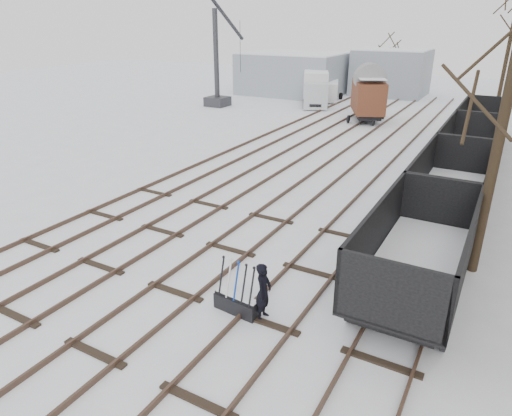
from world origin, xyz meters
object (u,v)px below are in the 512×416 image
at_px(box_van_wagon, 368,95).
at_px(panel_van, 328,91).
at_px(crane, 218,78).
at_px(ground_frame, 237,303).
at_px(worker, 263,292).
at_px(freight_wagon_a, 416,264).
at_px(lorry, 315,88).

bearing_deg(box_van_wagon, panel_van, 105.04).
bearing_deg(crane, ground_frame, -54.59).
bearing_deg(box_van_wagon, ground_frame, -104.74).
bearing_deg(panel_van, box_van_wagon, -70.32).
distance_m(worker, crane, 31.90).
height_order(ground_frame, worker, worker).
relative_size(freight_wagon_a, crane, 0.69).
bearing_deg(worker, freight_wagon_a, -54.43).
xyz_separation_m(ground_frame, freight_wagon_a, (3.94, 3.18, 0.71)).
relative_size(ground_frame, box_van_wagon, 0.30).
bearing_deg(box_van_wagon, crane, 155.89).
distance_m(panel_van, crane, 10.68).
xyz_separation_m(freight_wagon_a, box_van_wagon, (-8.20, 22.78, 0.94)).
relative_size(ground_frame, freight_wagon_a, 0.23).
bearing_deg(worker, lorry, 11.84).
height_order(worker, panel_van, panel_van).
height_order(lorry, panel_van, lorry).
distance_m(ground_frame, panel_van, 34.84).
xyz_separation_m(worker, crane, (-18.60, 25.87, 1.60)).
height_order(worker, freight_wagon_a, freight_wagon_a).
bearing_deg(worker, box_van_wagon, 2.62).
distance_m(ground_frame, lorry, 32.41).
bearing_deg(worker, ground_frame, 89.25).
distance_m(freight_wagon_a, crane, 31.57).
height_order(freight_wagon_a, box_van_wagon, box_van_wagon).
xyz_separation_m(ground_frame, lorry, (-10.48, 30.65, 1.23)).
height_order(ground_frame, freight_wagon_a, freight_wagon_a).
bearing_deg(ground_frame, worker, 13.26).
xyz_separation_m(ground_frame, box_van_wagon, (-4.26, 25.95, 1.65)).
distance_m(lorry, crane, 8.78).
relative_size(worker, box_van_wagon, 0.33).
distance_m(worker, lorry, 32.55).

